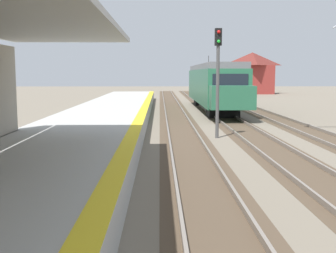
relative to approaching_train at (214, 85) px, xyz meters
name	(u,v)px	position (x,y,z in m)	size (l,w,h in m)	color
station_platform	(61,154)	(-7.80, -22.55, -1.73)	(5.00, 80.00, 0.91)	#A8A8A3
track_pair_nearest_platform	(187,146)	(-3.40, -18.55, -2.13)	(2.34, 120.00, 0.16)	#4C3D2D
track_pair_middle	(267,146)	(0.00, -18.55, -2.13)	(2.34, 120.00, 0.16)	#4C3D2D
approaching_train	(214,85)	(0.00, 0.00, 0.00)	(2.93, 19.60, 4.76)	#286647
rail_signal_post	(218,71)	(-1.80, -15.97, 1.02)	(0.32, 0.34, 5.20)	#4C4C4C
distant_trackside_house	(252,72)	(9.88, 31.07, 1.16)	(6.60, 5.28, 6.40)	maroon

